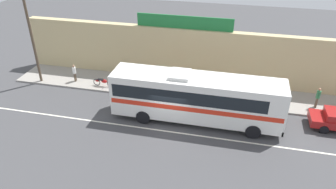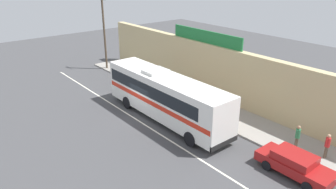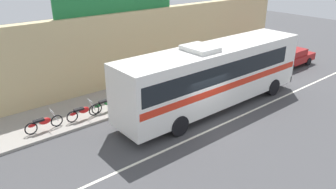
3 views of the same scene
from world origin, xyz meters
name	(u,v)px [view 1 (image 1 of 3)]	position (x,y,z in m)	size (l,w,h in m)	color
ground_plane	(169,125)	(0.00, 0.00, 0.00)	(70.00, 70.00, 0.00)	#444447
sidewalk_slab	(183,90)	(0.00, 5.20, 0.07)	(30.00, 3.60, 0.14)	gray
storefront_facade	(188,55)	(0.00, 7.35, 2.40)	(30.00, 0.70, 4.80)	tan
storefront_billboard	(184,22)	(-0.37, 7.35, 5.35)	(8.21, 0.12, 1.10)	#1E7538
road_center_stripe	(167,131)	(0.00, -0.80, 0.00)	(30.00, 0.14, 0.01)	silver
intercity_bus	(195,96)	(1.67, 1.02, 2.07)	(12.19, 2.67, 3.78)	white
utility_pole	(31,35)	(-12.70, 3.86, 4.43)	(1.60, 0.22, 8.31)	brown
motorcycle_blue	(103,82)	(-6.85, 4.18, 0.57)	(1.88, 0.56, 0.94)	black
motorcycle_black	(142,86)	(-3.33, 4.17, 0.57)	(1.96, 0.56, 0.94)	black
motorcycle_green	(125,85)	(-4.82, 4.10, 0.57)	(1.85, 0.56, 0.94)	black
pedestrian_by_curb	(318,96)	(10.68, 4.74, 1.12)	(0.30, 0.48, 1.69)	brown
pedestrian_near_shop	(74,72)	(-9.65, 4.50, 1.06)	(0.30, 0.48, 1.60)	brown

